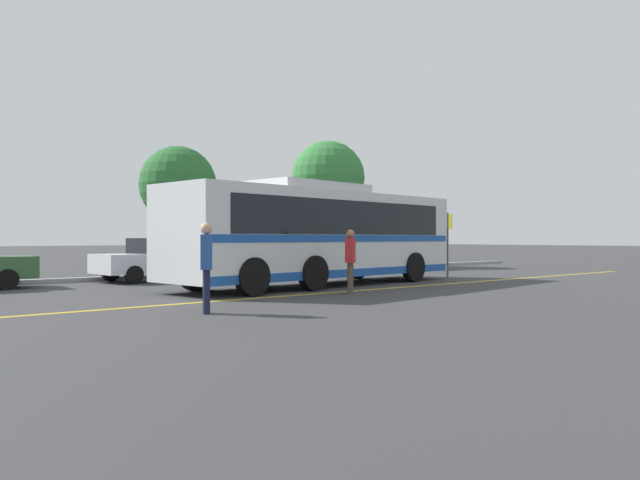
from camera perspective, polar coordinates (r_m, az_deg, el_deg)
The scene contains 12 objects.
ground_plane at distance 19.67m, azimuth -0.95°, elevation -4.17°, with size 220.00×220.00×0.00m, color #38383A.
lane_strip_0 at distance 18.04m, azimuth 4.53°, elevation -4.55°, with size 0.20×30.73×0.01m, color gold.
curb_strip at distance 24.89m, azimuth -9.59°, elevation -3.08°, with size 38.73×0.36×0.15m, color #99999E.
transit_bus at distance 19.60m, azimuth -0.02°, elevation 0.67°, with size 11.24×3.85×3.18m.
parked_car_1 at distance 22.43m, azimuth -14.62°, elevation -1.73°, with size 4.20×2.11×1.49m.
parked_car_2 at distance 25.77m, azimuth -1.80°, elevation -1.55°, with size 4.72×2.13×1.40m.
parked_car_3 at distance 30.09m, azimuth 7.47°, elevation -1.16°, with size 4.30×2.03×1.59m.
pedestrian_0 at distance 12.46m, azimuth -10.34°, elevation -1.94°, with size 0.41×0.47×1.80m.
pedestrian_1 at distance 16.74m, azimuth 2.79°, elevation -1.57°, with size 0.47×0.43×1.72m.
bus_stop_sign at distance 23.95m, azimuth 11.59°, elevation 0.30°, with size 0.08×0.40×2.44m.
tree_0 at distance 28.59m, azimuth -12.87°, elevation 4.95°, with size 3.41×3.41×5.59m.
tree_1 at distance 32.93m, azimuth 0.74°, elevation 5.70°, with size 3.85×3.85×6.60m.
Camera 1 is at (-12.41, -15.19, 1.49)m, focal length 35.00 mm.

